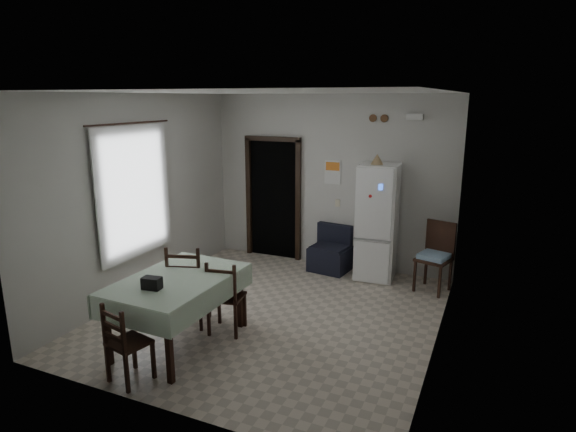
% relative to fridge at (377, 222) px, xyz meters
% --- Properties ---
extents(ground, '(4.50, 4.50, 0.00)m').
position_rel_fridge_xyz_m(ground, '(-0.92, -1.93, -0.92)').
color(ground, '#C0B19D').
rests_on(ground, ground).
extents(ceiling, '(4.20, 4.50, 0.02)m').
position_rel_fridge_xyz_m(ceiling, '(-0.92, -1.93, 1.98)').
color(ceiling, white).
rests_on(ceiling, ground).
extents(wall_back, '(4.20, 0.02, 2.90)m').
position_rel_fridge_xyz_m(wall_back, '(-0.92, 0.32, 0.53)').
color(wall_back, beige).
rests_on(wall_back, ground).
extents(wall_front, '(4.20, 0.02, 2.90)m').
position_rel_fridge_xyz_m(wall_front, '(-0.92, -4.18, 0.53)').
color(wall_front, beige).
rests_on(wall_front, ground).
extents(wall_left, '(0.02, 4.50, 2.90)m').
position_rel_fridge_xyz_m(wall_left, '(-3.02, -1.93, 0.53)').
color(wall_left, beige).
rests_on(wall_left, ground).
extents(wall_right, '(0.02, 4.50, 2.90)m').
position_rel_fridge_xyz_m(wall_right, '(1.18, -1.93, 0.53)').
color(wall_right, beige).
rests_on(wall_right, ground).
extents(doorway, '(1.06, 0.52, 2.22)m').
position_rel_fridge_xyz_m(doorway, '(-1.97, 0.52, 0.14)').
color(doorway, black).
rests_on(doorway, ground).
extents(window_recess, '(0.10, 1.20, 1.60)m').
position_rel_fridge_xyz_m(window_recess, '(-3.07, -2.13, 0.63)').
color(window_recess, silver).
rests_on(window_recess, ground).
extents(curtain, '(0.02, 1.45, 1.85)m').
position_rel_fridge_xyz_m(curtain, '(-2.96, -2.13, 0.63)').
color(curtain, silver).
rests_on(curtain, ground).
extents(curtain_rod, '(0.02, 1.60, 0.02)m').
position_rel_fridge_xyz_m(curtain_rod, '(-2.95, -2.13, 1.58)').
color(curtain_rod, black).
rests_on(curtain_rod, ground).
extents(calendar, '(0.28, 0.02, 0.40)m').
position_rel_fridge_xyz_m(calendar, '(-0.87, 0.31, 0.70)').
color(calendar, white).
rests_on(calendar, ground).
extents(calendar_image, '(0.24, 0.01, 0.14)m').
position_rel_fridge_xyz_m(calendar_image, '(-0.87, 0.30, 0.80)').
color(calendar_image, orange).
rests_on(calendar_image, ground).
extents(light_switch, '(0.08, 0.02, 0.12)m').
position_rel_fridge_xyz_m(light_switch, '(-0.77, 0.31, 0.18)').
color(light_switch, beige).
rests_on(light_switch, ground).
extents(vent_left, '(0.12, 0.03, 0.12)m').
position_rel_fridge_xyz_m(vent_left, '(-0.22, 0.30, 1.60)').
color(vent_left, brown).
rests_on(vent_left, ground).
extents(vent_right, '(0.12, 0.03, 0.12)m').
position_rel_fridge_xyz_m(vent_right, '(-0.04, 0.30, 1.60)').
color(vent_right, brown).
rests_on(vent_right, ground).
extents(emergency_light, '(0.25, 0.07, 0.09)m').
position_rel_fridge_xyz_m(emergency_light, '(0.43, 0.28, 1.63)').
color(emergency_light, white).
rests_on(emergency_light, ground).
extents(fridge, '(0.64, 0.64, 1.84)m').
position_rel_fridge_xyz_m(fridge, '(0.00, 0.00, 0.00)').
color(fridge, white).
rests_on(fridge, ground).
extents(tan_cone, '(0.22, 0.22, 0.16)m').
position_rel_fridge_xyz_m(tan_cone, '(-0.03, -0.06, 1.00)').
color(tan_cone, tan).
rests_on(tan_cone, fridge).
extents(navy_seat, '(0.69, 0.68, 0.75)m').
position_rel_fridge_xyz_m(navy_seat, '(-0.77, 0.00, -0.55)').
color(navy_seat, black).
rests_on(navy_seat, ground).
extents(corner_chair, '(0.56, 0.56, 1.05)m').
position_rel_fridge_xyz_m(corner_chair, '(0.92, -0.23, -0.40)').
color(corner_chair, black).
rests_on(corner_chair, ground).
extents(dining_table, '(1.09, 1.62, 0.83)m').
position_rel_fridge_xyz_m(dining_table, '(-1.57, -3.09, -0.51)').
color(dining_table, '#B2CAAD').
rests_on(dining_table, ground).
extents(black_bag, '(0.22, 0.15, 0.13)m').
position_rel_fridge_xyz_m(black_bag, '(-1.61, -3.47, -0.02)').
color(black_bag, black).
rests_on(black_bag, dining_table).
extents(dining_chair_far_left, '(0.58, 0.58, 1.08)m').
position_rel_fridge_xyz_m(dining_chair_far_left, '(-1.78, -2.59, -0.38)').
color(dining_chair_far_left, black).
rests_on(dining_chair_far_left, ground).
extents(dining_chair_far_right, '(0.47, 0.47, 0.94)m').
position_rel_fridge_xyz_m(dining_chair_far_right, '(-1.23, -2.59, -0.45)').
color(dining_chair_far_right, black).
rests_on(dining_chair_far_right, ground).
extents(dining_chair_near_head, '(0.44, 0.44, 0.87)m').
position_rel_fridge_xyz_m(dining_chair_near_head, '(-1.58, -3.92, -0.49)').
color(dining_chair_near_head, black).
rests_on(dining_chair_near_head, ground).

